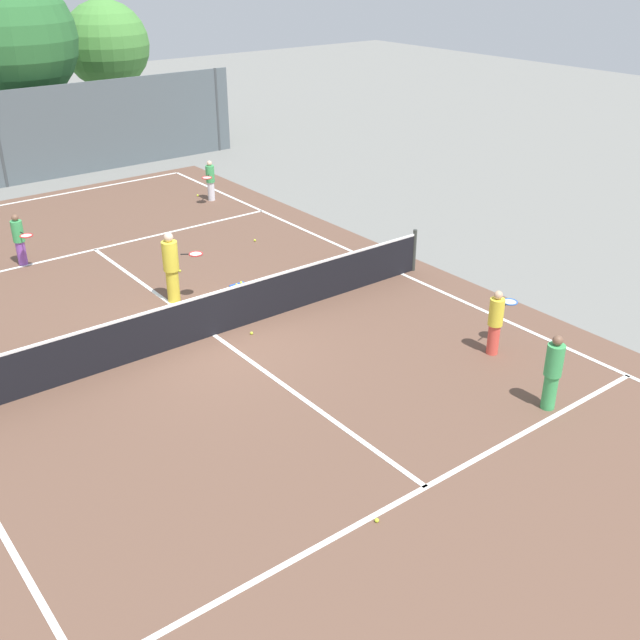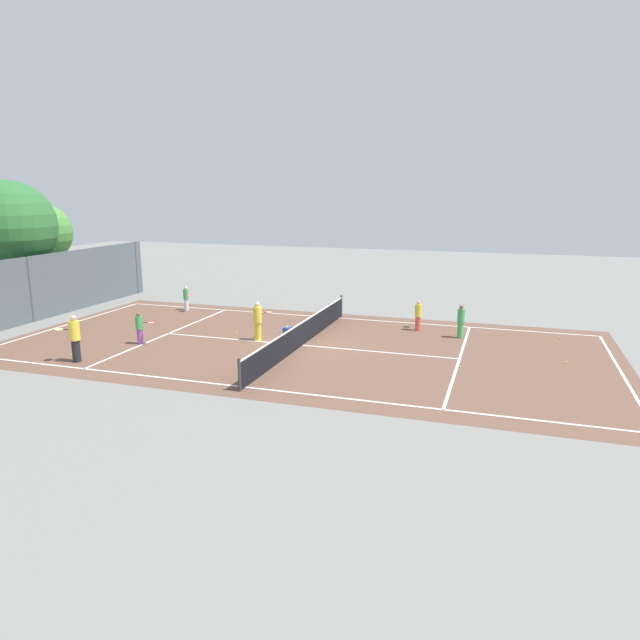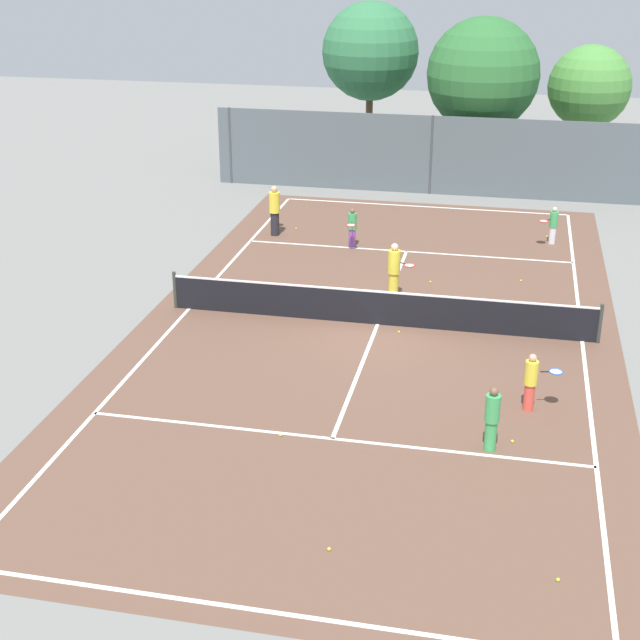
{
  "view_description": "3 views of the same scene",
  "coord_description": "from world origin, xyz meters",
  "px_view_note": "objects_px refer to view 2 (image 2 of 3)",
  "views": [
    {
      "loc": [
        -6.95,
        -12.73,
        7.5
      ],
      "look_at": [
        0.85,
        -2.63,
        1.14
      ],
      "focal_mm": 42.35,
      "sensor_mm": 36.0,
      "label": 1
    },
    {
      "loc": [
        -21.82,
        -7.92,
        6.32
      ],
      "look_at": [
        -0.44,
        -0.93,
        1.24
      ],
      "focal_mm": 32.43,
      "sensor_mm": 36.0,
      "label": 2
    },
    {
      "loc": [
        3.38,
        -23.53,
        10.18
      ],
      "look_at": [
        -0.98,
        -3.07,
        1.32
      ],
      "focal_mm": 52.3,
      "sensor_mm": 36.0,
      "label": 3
    }
  ],
  "objects_px": {
    "tennis_ball_1": "(236,332)",
    "tennis_ball_6": "(318,342)",
    "player_2": "(418,315)",
    "player_4": "(461,321)",
    "ball_crate": "(287,331)",
    "tennis_ball_0": "(248,319)",
    "tennis_ball_3": "(566,362)",
    "player_1": "(140,328)",
    "player_3": "(258,321)",
    "player_5": "(186,298)",
    "player_0": "(75,338)",
    "tennis_ball_8": "(460,367)",
    "tennis_ball_5": "(71,355)",
    "tennis_ball_2": "(174,309)",
    "tennis_ball_4": "(559,337)",
    "tennis_ball_7": "(452,334)"
  },
  "relations": [
    {
      "from": "tennis_ball_1",
      "to": "tennis_ball_6",
      "type": "relative_size",
      "value": 1.0
    },
    {
      "from": "player_2",
      "to": "tennis_ball_6",
      "type": "relative_size",
      "value": 21.18
    },
    {
      "from": "player_4",
      "to": "ball_crate",
      "type": "height_order",
      "value": "player_4"
    },
    {
      "from": "tennis_ball_0",
      "to": "tennis_ball_3",
      "type": "height_order",
      "value": "same"
    },
    {
      "from": "player_2",
      "to": "tennis_ball_3",
      "type": "bearing_deg",
      "value": -119.45
    },
    {
      "from": "player_1",
      "to": "player_3",
      "type": "height_order",
      "value": "player_3"
    },
    {
      "from": "player_3",
      "to": "player_5",
      "type": "height_order",
      "value": "player_3"
    },
    {
      "from": "player_0",
      "to": "tennis_ball_8",
      "type": "relative_size",
      "value": 27.22
    },
    {
      "from": "tennis_ball_3",
      "to": "tennis_ball_5",
      "type": "distance_m",
      "value": 18.95
    },
    {
      "from": "player_2",
      "to": "player_5",
      "type": "relative_size",
      "value": 1.06
    },
    {
      "from": "tennis_ball_2",
      "to": "player_1",
      "type": "bearing_deg",
      "value": -159.29
    },
    {
      "from": "tennis_ball_4",
      "to": "tennis_ball_6",
      "type": "distance_m",
      "value": 10.56
    },
    {
      "from": "tennis_ball_8",
      "to": "tennis_ball_3",
      "type": "bearing_deg",
      "value": -63.74
    },
    {
      "from": "player_3",
      "to": "player_4",
      "type": "height_order",
      "value": "player_3"
    },
    {
      "from": "player_1",
      "to": "tennis_ball_2",
      "type": "relative_size",
      "value": 20.7
    },
    {
      "from": "tennis_ball_0",
      "to": "player_1",
      "type": "bearing_deg",
      "value": 158.53
    },
    {
      "from": "tennis_ball_0",
      "to": "player_5",
      "type": "bearing_deg",
      "value": 76.5
    },
    {
      "from": "player_2",
      "to": "tennis_ball_8",
      "type": "bearing_deg",
      "value": -155.83
    },
    {
      "from": "ball_crate",
      "to": "tennis_ball_3",
      "type": "distance_m",
      "value": 11.46
    },
    {
      "from": "tennis_ball_1",
      "to": "tennis_ball_7",
      "type": "bearing_deg",
      "value": -73.84
    },
    {
      "from": "player_1",
      "to": "tennis_ball_5",
      "type": "xyz_separation_m",
      "value": [
        -2.34,
        1.55,
        -0.68
      ]
    },
    {
      "from": "player_4",
      "to": "player_5",
      "type": "distance_m",
      "value": 14.54
    },
    {
      "from": "player_2",
      "to": "player_4",
      "type": "distance_m",
      "value": 2.13
    },
    {
      "from": "ball_crate",
      "to": "player_2",
      "type": "bearing_deg",
      "value": -63.32
    },
    {
      "from": "ball_crate",
      "to": "tennis_ball_1",
      "type": "height_order",
      "value": "ball_crate"
    },
    {
      "from": "tennis_ball_2",
      "to": "tennis_ball_6",
      "type": "relative_size",
      "value": 1.0
    },
    {
      "from": "ball_crate",
      "to": "tennis_ball_0",
      "type": "xyz_separation_m",
      "value": [
        2.41,
        3.04,
        -0.15
      ]
    },
    {
      "from": "player_5",
      "to": "tennis_ball_2",
      "type": "height_order",
      "value": "player_5"
    },
    {
      "from": "tennis_ball_3",
      "to": "tennis_ball_5",
      "type": "relative_size",
      "value": 1.0
    },
    {
      "from": "tennis_ball_3",
      "to": "tennis_ball_6",
      "type": "height_order",
      "value": "same"
    },
    {
      "from": "player_0",
      "to": "player_1",
      "type": "xyz_separation_m",
      "value": [
        2.93,
        -0.76,
        -0.22
      ]
    },
    {
      "from": "tennis_ball_3",
      "to": "ball_crate",
      "type": "bearing_deg",
      "value": 86.4
    },
    {
      "from": "tennis_ball_8",
      "to": "player_4",
      "type": "bearing_deg",
      "value": 4.9
    },
    {
      "from": "player_1",
      "to": "tennis_ball_6",
      "type": "height_order",
      "value": "player_1"
    },
    {
      "from": "ball_crate",
      "to": "tennis_ball_0",
      "type": "bearing_deg",
      "value": 51.63
    },
    {
      "from": "tennis_ball_5",
      "to": "tennis_ball_1",
      "type": "bearing_deg",
      "value": -40.11
    },
    {
      "from": "tennis_ball_5",
      "to": "tennis_ball_4",
      "type": "bearing_deg",
      "value": -64.09
    },
    {
      "from": "tennis_ball_4",
      "to": "tennis_ball_6",
      "type": "relative_size",
      "value": 1.0
    },
    {
      "from": "player_2",
      "to": "tennis_ball_2",
      "type": "relative_size",
      "value": 21.18
    },
    {
      "from": "player_1",
      "to": "tennis_ball_6",
      "type": "distance_m",
      "value": 7.46
    },
    {
      "from": "player_3",
      "to": "tennis_ball_8",
      "type": "xyz_separation_m",
      "value": [
        -1.28,
        -8.58,
        -0.85
      ]
    },
    {
      "from": "player_1",
      "to": "tennis_ball_1",
      "type": "height_order",
      "value": "player_1"
    },
    {
      "from": "player_0",
      "to": "player_3",
      "type": "height_order",
      "value": "player_0"
    },
    {
      "from": "tennis_ball_0",
      "to": "tennis_ball_3",
      "type": "xyz_separation_m",
      "value": [
        -3.13,
        -14.49,
        0.0
      ]
    },
    {
      "from": "player_1",
      "to": "tennis_ball_1",
      "type": "bearing_deg",
      "value": -44.54
    },
    {
      "from": "player_4",
      "to": "tennis_ball_6",
      "type": "relative_size",
      "value": 22.3
    },
    {
      "from": "player_3",
      "to": "tennis_ball_7",
      "type": "height_order",
      "value": "player_3"
    },
    {
      "from": "ball_crate",
      "to": "tennis_ball_2",
      "type": "relative_size",
      "value": 6.45
    },
    {
      "from": "player_4",
      "to": "tennis_ball_4",
      "type": "distance_m",
      "value": 4.37
    },
    {
      "from": "tennis_ball_4",
      "to": "player_1",
      "type": "bearing_deg",
      "value": 111.35
    }
  ]
}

